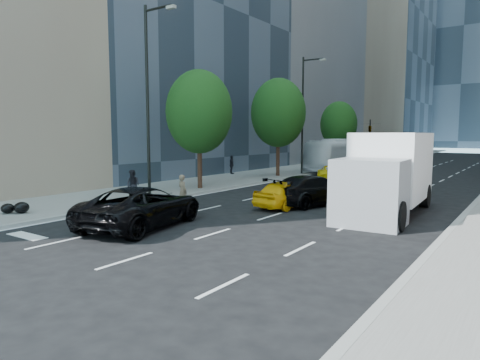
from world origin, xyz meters
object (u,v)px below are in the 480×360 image
Objects in this scene: skateboarder at (183,194)px; city_bus at (345,155)px; black_sedan_lincoln at (142,207)px; black_sedan_mercedes at (313,190)px; box_truck at (387,173)px.

skateboarder is 24.77m from city_bus.
black_sedan_lincoln is 1.09× the size of black_sedan_mercedes.
city_bus is (-6.00, 19.81, 0.82)m from black_sedan_mercedes.
black_sedan_mercedes is (3.20, 8.51, -0.04)m from black_sedan_lincoln.
skateboarder is 0.14× the size of city_bus.
black_sedan_lincoln is 10.73m from box_truck.
skateboarder is at bearing 67.28° from black_sedan_mercedes.
black_sedan_mercedes is 3.96m from box_truck.
black_sedan_mercedes is 20.71m from city_bus.
city_bus is at bearing -53.95° from black_sedan_mercedes.
black_sedan_lincoln is 0.50× the size of city_bus.
box_truck reaches higher than black_sedan_lincoln.
black_sedan_lincoln is 28.46m from city_bus.
black_sedan_lincoln is 9.09m from black_sedan_mercedes.
skateboarder is 9.39m from box_truck.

